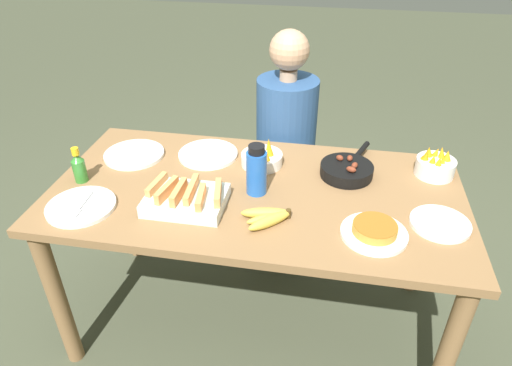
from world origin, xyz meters
The scene contains 15 objects.
ground_plane centered at (0.00, 0.00, 0.00)m, with size 14.00×14.00×0.00m, color #474C38.
dining_table centered at (0.00, 0.00, 0.66)m, with size 1.65×0.83×0.77m.
banana_bunch centered at (0.08, -0.20, 0.79)m, with size 0.20×0.15×0.04m.
melon_tray centered at (-0.24, -0.16, 0.80)m, with size 0.30×0.22×0.09m.
skillet centered at (0.36, 0.17, 0.80)m, with size 0.22×0.35×0.08m.
frittata_plate_center centered at (0.46, -0.21, 0.79)m, with size 0.23×0.23×0.05m.
empty_plate_near_front centered at (-0.26, 0.23, 0.78)m, with size 0.27×0.27×0.02m.
empty_plate_far_left centered at (-0.59, 0.17, 0.78)m, with size 0.27×0.27×0.02m.
empty_plate_far_right centered at (-0.63, -0.24, 0.78)m, with size 0.26×0.26×0.02m.
empty_plate_mid_edge centered at (0.69, -0.11, 0.78)m, with size 0.21×0.21×0.02m.
fruit_bowl_mango centered at (0.72, 0.24, 0.81)m, with size 0.16×0.16×0.12m.
fruit_bowl_citrus centered at (-0.01, 0.20, 0.80)m, with size 0.18×0.18×0.10m.
water_bottle centered at (0.01, -0.02, 0.87)m, with size 0.08×0.08×0.21m.
hot_sauce_bottle centered at (-0.72, -0.06, 0.83)m, with size 0.05×0.05×0.15m.
person_figure centered at (0.05, 0.62, 0.52)m, with size 0.34×0.34×1.24m.
Camera 1 is at (0.27, -1.50, 1.79)m, focal length 32.00 mm.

